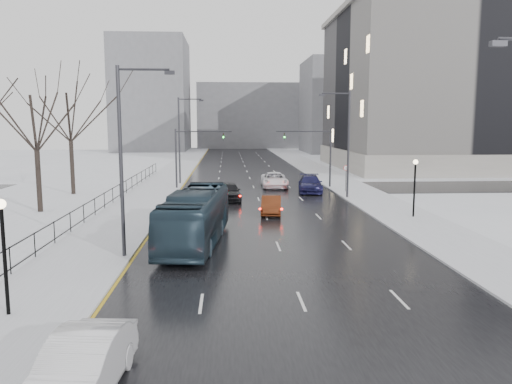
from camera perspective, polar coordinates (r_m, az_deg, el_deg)
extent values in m
cube|color=black|center=(66.48, -0.80, 1.78)|extent=(16.00, 150.00, 0.04)
cube|color=black|center=(54.58, -0.23, 0.43)|extent=(130.00, 10.00, 0.04)
cube|color=silver|center=(66.84, -9.83, 1.75)|extent=(5.00, 150.00, 0.16)
cube|color=silver|center=(67.75, 8.11, 1.87)|extent=(5.00, 150.00, 0.16)
cube|color=white|center=(68.57, -17.75, 1.62)|extent=(14.00, 150.00, 0.12)
cube|color=black|center=(37.85, -18.73, -1.20)|extent=(0.04, 70.00, 0.05)
cube|color=black|center=(38.01, -18.67, -2.69)|extent=(0.04, 70.00, 0.05)
cylinder|color=black|center=(37.94, -18.69, -2.09)|extent=(0.06, 0.06, 1.30)
cube|color=#2D2D33|center=(18.43, 25.93, 15.00)|extent=(0.50, 0.25, 0.18)
cylinder|color=#2D2D33|center=(47.45, 10.52, 5.21)|extent=(0.20, 0.20, 10.00)
cylinder|color=#2D2D33|center=(47.19, 9.11, 11.06)|extent=(2.60, 0.12, 0.12)
cube|color=#2D2D33|center=(46.92, 7.53, 10.93)|extent=(0.50, 0.25, 0.18)
cylinder|color=#2D2D33|center=(26.68, -15.18, 3.06)|extent=(0.20, 0.20, 10.00)
cylinder|color=#2D2D33|center=(26.50, -12.73, 13.51)|extent=(2.60, 0.12, 0.12)
cube|color=#2D2D33|center=(26.31, -9.85, 13.30)|extent=(0.50, 0.25, 0.18)
cylinder|color=#2D2D33|center=(58.33, -8.76, 5.73)|extent=(0.20, 0.20, 10.00)
cylinder|color=#2D2D33|center=(58.24, -7.57, 10.48)|extent=(2.60, 0.12, 0.12)
cube|color=#2D2D33|center=(58.16, -6.27, 10.36)|extent=(0.50, 0.25, 0.18)
cylinder|color=black|center=(20.37, -26.77, -7.08)|extent=(0.14, 0.14, 4.00)
sphere|color=#FFE5B2|center=(19.96, -27.15, -1.23)|extent=(0.36, 0.36, 0.36)
cylinder|color=black|center=(38.95, 17.65, 0.21)|extent=(0.14, 0.14, 4.00)
sphere|color=#FFE5B2|center=(38.74, 17.78, 3.29)|extent=(0.36, 0.36, 0.36)
cylinder|color=#2D2D33|center=(55.34, 8.50, 3.81)|extent=(0.20, 0.20, 6.50)
cylinder|color=#2D2D33|center=(54.68, 5.46, 6.91)|extent=(6.00, 0.12, 0.12)
imported|color=#2D2D33|center=(54.41, 3.26, 6.30)|extent=(0.15, 0.18, 0.90)
sphere|color=#19FF33|center=(54.26, 3.27, 6.29)|extent=(0.16, 0.16, 0.16)
cylinder|color=#2D2D33|center=(54.44, -9.12, 3.73)|extent=(0.20, 0.20, 6.50)
cylinder|color=#2D2D33|center=(54.09, -6.00, 6.89)|extent=(6.00, 0.12, 0.12)
imported|color=#2D2D33|center=(54.05, -3.75, 6.28)|extent=(0.15, 0.18, 0.90)
sphere|color=#19FF33|center=(53.90, -3.76, 6.28)|extent=(0.16, 0.16, 0.16)
cylinder|color=#2D2D33|center=(51.80, 10.23, 1.45)|extent=(0.06, 0.06, 2.50)
cylinder|color=white|center=(51.68, 10.26, 2.72)|extent=(0.60, 0.03, 0.60)
torus|color=#B20C0C|center=(51.68, 10.26, 2.72)|extent=(0.58, 0.06, 0.58)
cube|color=gray|center=(86.90, 22.95, 10.52)|extent=(40.00, 30.00, 24.00)
cube|color=gray|center=(88.46, 23.41, 18.55)|extent=(41.00, 31.00, 0.80)
cube|color=gray|center=(86.94, 22.58, 3.60)|extent=(40.60, 30.60, 3.00)
cube|color=slate|center=(124.98, 11.14, 9.55)|extent=(24.00, 20.00, 22.00)
cube|color=slate|center=(132.59, -11.82, 10.73)|extent=(18.00, 22.00, 28.00)
cube|color=slate|center=(146.21, -0.63, 8.65)|extent=(30.00, 18.00, 18.00)
imported|color=white|center=(14.42, -19.36, -18.38)|extent=(2.12, 5.06, 1.62)
imported|color=#223442|center=(29.59, -6.91, -2.85)|extent=(3.88, 11.65, 3.18)
imported|color=black|center=(45.81, -3.09, 0.07)|extent=(2.29, 5.06, 1.69)
imported|color=#5D2610|center=(38.97, 1.76, -1.51)|extent=(1.95, 4.45, 1.42)
imported|color=white|center=(55.05, 2.11, 1.38)|extent=(2.86, 6.02, 1.66)
imported|color=#171745|center=(51.68, 6.22, 0.93)|extent=(3.04, 6.06, 1.69)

